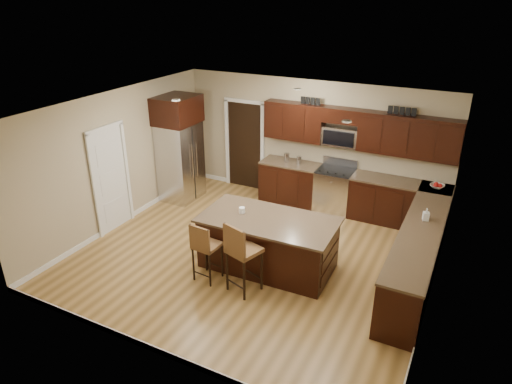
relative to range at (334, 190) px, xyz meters
The scene contains 22 objects.
floor 2.59m from the range, 105.51° to the right, with size 6.00×6.00×0.00m, color #A37A40.
ceiling 3.38m from the range, 105.51° to the right, with size 6.00×6.00×0.00m, color silver.
wall_back 1.15m from the range, 156.28° to the left, with size 6.00×6.00×0.00m, color tan.
wall_left 4.51m from the range, 146.33° to the right, with size 5.50×5.50×0.00m, color tan.
wall_right 3.49m from the range, 46.57° to the right, with size 5.50×5.50×0.00m, color tan.
base_cabinets 1.58m from the range, 39.46° to the right, with size 4.02×3.96×0.92m.
upper_cabinets 1.42m from the range, 20.23° to the left, with size 4.00×0.33×0.80m.
range is the anchor object (origin of this frame).
microwave 1.16m from the range, 90.00° to the left, with size 0.76×0.31×0.40m, color silver.
doorway 2.41m from the range, behind, with size 0.85×0.03×2.06m, color black.
pantry_door 4.61m from the range, 143.07° to the right, with size 0.03×0.80×2.04m, color white.
letter_decor 1.84m from the range, 31.31° to the left, with size 2.20×0.03×0.15m, color black, non-canonical shape.
island 2.66m from the range, 96.81° to the right, with size 2.31×1.26×0.92m.
stool_left 3.64m from the range, 106.68° to the right, with size 0.42×0.42×1.04m.
stool_mid 3.52m from the range, 96.13° to the right, with size 0.56×0.56×1.21m.
refrigerator 3.52m from the range, 163.74° to the right, with size 0.79×0.94×2.35m.
floor_mat 1.35m from the range, 123.18° to the right, with size 0.97×0.65×0.01m, color brown.
fruit_bowl 2.07m from the range, ahead, with size 0.27×0.27×0.07m, color silver.
soap_bottle 2.58m from the range, 36.63° to the right, with size 0.10×0.10×0.21m, color #B2B2B2.
canister_tall 1.26m from the range, behind, with size 0.12×0.12×0.20m, color silver.
canister_short 1.00m from the range, behind, with size 0.11×0.11×0.17m, color silver.
island_jar 2.81m from the range, 107.15° to the right, with size 0.10×0.10×0.10m, color white.
Camera 1 is at (3.24, -6.29, 4.43)m, focal length 32.00 mm.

